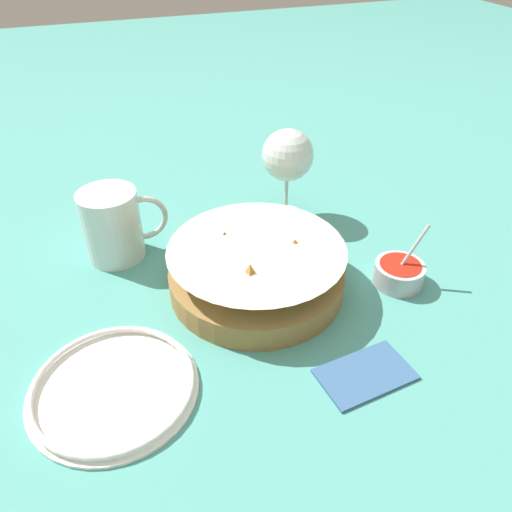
% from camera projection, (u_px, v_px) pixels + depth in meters
% --- Properties ---
extents(ground_plane, '(4.00, 4.00, 0.00)m').
position_uv_depth(ground_plane, '(234.00, 293.00, 0.74)').
color(ground_plane, teal).
extents(food_basket, '(0.26, 0.26, 0.09)m').
position_uv_depth(food_basket, '(256.00, 270.00, 0.74)').
color(food_basket, olive).
rests_on(food_basket, ground_plane).
extents(sauce_cup, '(0.08, 0.07, 0.10)m').
position_uv_depth(sauce_cup, '(399.00, 273.00, 0.75)').
color(sauce_cup, '#B7B7BC').
rests_on(sauce_cup, ground_plane).
extents(wine_glass, '(0.09, 0.09, 0.16)m').
position_uv_depth(wine_glass, '(288.00, 157.00, 0.86)').
color(wine_glass, silver).
rests_on(wine_glass, ground_plane).
extents(beer_mug, '(0.14, 0.09, 0.12)m').
position_uv_depth(beer_mug, '(114.00, 227.00, 0.79)').
color(beer_mug, silver).
rests_on(beer_mug, ground_plane).
extents(side_plate, '(0.20, 0.20, 0.01)m').
position_uv_depth(side_plate, '(113.00, 387.00, 0.59)').
color(side_plate, white).
rests_on(side_plate, ground_plane).
extents(napkin, '(0.12, 0.08, 0.01)m').
position_uv_depth(napkin, '(365.00, 373.00, 0.62)').
color(napkin, '#38608E').
rests_on(napkin, ground_plane).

